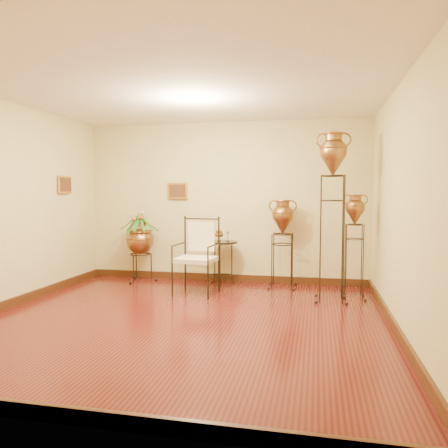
% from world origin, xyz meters
% --- Properties ---
extents(ground, '(5.00, 5.00, 0.00)m').
position_xyz_m(ground, '(0.00, 0.00, 0.00)').
color(ground, '#591915').
rests_on(ground, ground).
extents(room_shell, '(5.02, 5.02, 2.81)m').
position_xyz_m(room_shell, '(-0.01, 0.01, 1.73)').
color(room_shell, beige).
rests_on(room_shell, ground).
extents(amphora_tall, '(0.52, 0.52, 2.44)m').
position_xyz_m(amphora_tall, '(1.82, 1.38, 1.25)').
color(amphora_tall, black).
rests_on(amphora_tall, ground).
extents(amphora_mid, '(0.39, 0.39, 1.56)m').
position_xyz_m(amphora_mid, '(2.15, 1.60, 0.79)').
color(amphora_mid, black).
rests_on(amphora_mid, ground).
extents(amphora_short, '(0.47, 0.47, 1.48)m').
position_xyz_m(amphora_short, '(1.05, 2.15, 0.74)').
color(amphora_short, black).
rests_on(amphora_short, ground).
extents(planter_urn, '(0.76, 0.76, 1.40)m').
position_xyz_m(planter_urn, '(-1.45, 2.15, 0.78)').
color(planter_urn, black).
rests_on(planter_urn, ground).
extents(armchair, '(0.71, 0.67, 1.17)m').
position_xyz_m(armchair, '(-0.21, 1.38, 0.59)').
color(armchair, black).
rests_on(armchair, ground).
extents(side_table, '(0.60, 0.60, 0.94)m').
position_xyz_m(side_table, '(0.04, 2.15, 0.39)').
color(side_table, black).
rests_on(side_table, ground).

